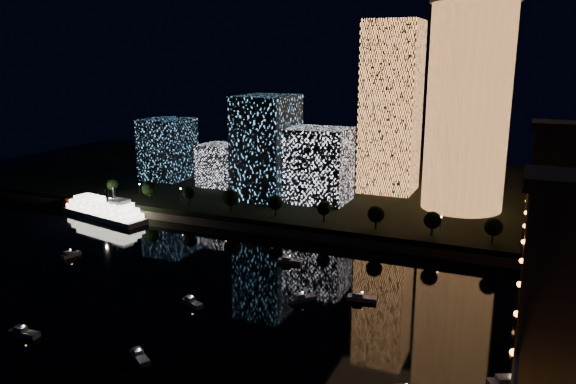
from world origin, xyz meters
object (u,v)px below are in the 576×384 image
(tower_rectangular, at_px, (391,108))
(riverboat, at_px, (101,209))
(truss_bridge, at_px, (548,329))
(tower_cylindrical, at_px, (468,106))

(tower_rectangular, distance_m, riverboat, 134.46)
(truss_bridge, xyz_separation_m, riverboat, (-168.89, 69.32, -12.65))
(tower_rectangular, bearing_deg, truss_bridge, -65.74)
(tower_rectangular, relative_size, riverboat, 1.61)
(riverboat, bearing_deg, tower_rectangular, 36.63)
(tower_rectangular, distance_m, truss_bridge, 162.38)
(tower_cylindrical, xyz_separation_m, tower_rectangular, (-35.33, 19.38, -3.25))
(tower_cylindrical, height_order, tower_rectangular, tower_cylindrical)
(tower_cylindrical, distance_m, riverboat, 155.83)
(truss_bridge, relative_size, riverboat, 5.60)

